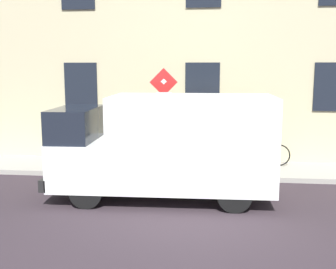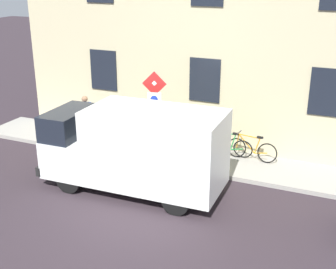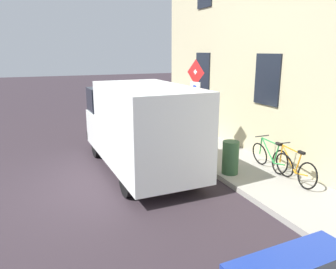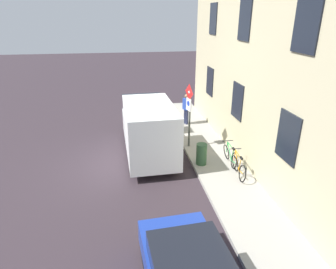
# 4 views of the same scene
# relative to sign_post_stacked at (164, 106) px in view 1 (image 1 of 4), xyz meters

# --- Properties ---
(ground_plane) EXTENTS (80.00, 80.00, 0.00)m
(ground_plane) POSITION_rel_sign_post_stacked_xyz_m (-3.13, -1.03, -2.07)
(ground_plane) COLOR #2F262C
(sidewalk_slab) EXTENTS (2.08, 16.57, 0.14)m
(sidewalk_slab) POSITION_rel_sign_post_stacked_xyz_m (0.83, -1.03, -2.00)
(sidewalk_slab) COLOR #9A968D
(sidewalk_slab) RESTS_ON ground_plane
(building_facade) EXTENTS (0.75, 14.57, 7.96)m
(building_facade) POSITION_rel_sign_post_stacked_xyz_m (2.21, -1.03, 1.91)
(building_facade) COLOR #C2B78F
(building_facade) RESTS_ON ground_plane
(sign_post_stacked) EXTENTS (0.20, 0.55, 2.87)m
(sign_post_stacked) POSITION_rel_sign_post_stacked_xyz_m (0.00, 0.00, 0.00)
(sign_post_stacked) COLOR #474C47
(sign_post_stacked) RESTS_ON sidewalk_slab
(delivery_van) EXTENTS (2.15, 5.38, 2.50)m
(delivery_van) POSITION_rel_sign_post_stacked_xyz_m (-1.91, -0.31, -0.74)
(delivery_van) COLOR white
(delivery_van) RESTS_ON ground_plane
(bicycle_orange) EXTENTS (0.46, 1.71, 0.89)m
(bicycle_orange) POSITION_rel_sign_post_stacked_xyz_m (1.31, -2.91, -1.56)
(bicycle_orange) COLOR black
(bicycle_orange) RESTS_ON sidewalk_slab
(bicycle_green) EXTENTS (0.46, 1.71, 0.89)m
(bicycle_green) POSITION_rel_sign_post_stacked_xyz_m (1.31, -2.09, -1.56)
(bicycle_green) COLOR black
(bicycle_green) RESTS_ON sidewalk_slab
(pedestrian) EXTENTS (0.38, 0.47, 1.72)m
(pedestrian) POSITION_rel_sign_post_stacked_xyz_m (0.56, 3.04, -1.00)
(pedestrian) COLOR #262B47
(pedestrian) RESTS_ON sidewalk_slab
(litter_bin) EXTENTS (0.44, 0.44, 0.90)m
(litter_bin) POSITION_rel_sign_post_stacked_xyz_m (0.14, -1.85, -1.48)
(litter_bin) COLOR #2D5133
(litter_bin) RESTS_ON sidewalk_slab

